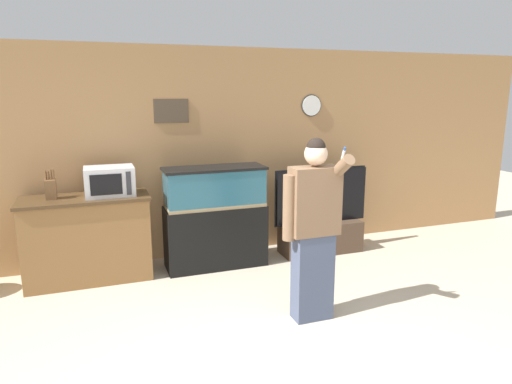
# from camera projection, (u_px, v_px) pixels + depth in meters

# --- Properties ---
(wall_back_paneled) EXTENTS (10.00, 0.08, 2.60)m
(wall_back_paneled) POSITION_uv_depth(u_px,v_px,m) (196.00, 154.00, 5.68)
(wall_back_paneled) COLOR #A87A4C
(wall_back_paneled) RESTS_ON ground_plane
(counter_island) EXTENTS (1.35, 0.58, 0.95)m
(counter_island) POSITION_uv_depth(u_px,v_px,m) (88.00, 239.00, 5.03)
(counter_island) COLOR brown
(counter_island) RESTS_ON ground_plane
(microwave) EXTENTS (0.52, 0.39, 0.31)m
(microwave) POSITION_uv_depth(u_px,v_px,m) (110.00, 181.00, 4.99)
(microwave) COLOR silver
(microwave) RESTS_ON counter_island
(knife_block) EXTENTS (0.11, 0.12, 0.32)m
(knife_block) POSITION_uv_depth(u_px,v_px,m) (51.00, 188.00, 4.82)
(knife_block) COLOR brown
(knife_block) RESTS_ON counter_island
(aquarium_on_stand) EXTENTS (1.19, 0.45, 1.21)m
(aquarium_on_stand) POSITION_uv_depth(u_px,v_px,m) (215.00, 217.00, 5.41)
(aquarium_on_stand) COLOR black
(aquarium_on_stand) RESTS_ON ground_plane
(tv_on_stand) EXTENTS (1.28, 0.40, 1.11)m
(tv_on_stand) POSITION_uv_depth(u_px,v_px,m) (321.00, 228.00, 5.94)
(tv_on_stand) COLOR #4C3828
(tv_on_stand) RESTS_ON ground_plane
(person_standing) EXTENTS (0.53, 0.40, 1.68)m
(person_standing) POSITION_uv_depth(u_px,v_px,m) (313.00, 228.00, 4.07)
(person_standing) COLOR #424C66
(person_standing) RESTS_ON ground_plane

